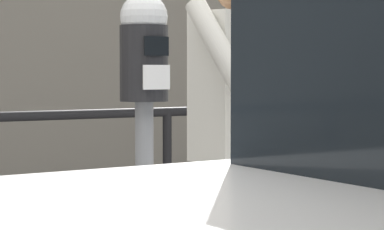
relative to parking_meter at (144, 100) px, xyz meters
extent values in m
cylinder|color=black|center=(0.00, 0.00, 0.14)|extent=(0.18, 0.18, 0.28)
sphere|color=silver|center=(0.00, 0.00, 0.31)|extent=(0.18, 0.18, 0.18)
cube|color=black|center=(0.00, -0.09, 0.20)|extent=(0.10, 0.01, 0.07)
cube|color=white|center=(0.00, -0.09, 0.09)|extent=(0.11, 0.01, 0.09)
cube|color=beige|center=(0.60, 0.23, 0.04)|extent=(0.49, 0.33, 0.64)
cylinder|color=beige|center=(0.85, 0.30, 0.06)|extent=(0.09, 0.09, 0.61)
cylinder|color=beige|center=(0.38, 0.01, 0.14)|extent=(0.20, 0.44, 0.54)
cylinder|color=black|center=(0.07, 1.91, -0.16)|extent=(24.00, 0.06, 0.06)
cylinder|color=black|center=(0.07, 1.91, -0.60)|extent=(24.00, 0.05, 0.05)
cylinder|color=black|center=(1.16, 1.91, -0.64)|extent=(0.06, 0.06, 0.97)
camera|label=1|loc=(-1.38, -2.67, 0.11)|focal=74.61mm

